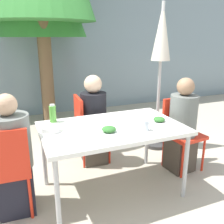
# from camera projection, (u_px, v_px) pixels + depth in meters

# --- Properties ---
(ground_plane) EXTENTS (24.00, 24.00, 0.00)m
(ground_plane) POSITION_uv_depth(u_px,v_px,m) (112.00, 190.00, 2.72)
(ground_plane) COLOR #B2A893
(building_facade) EXTENTS (10.00, 0.20, 3.00)m
(building_facade) POSITION_uv_depth(u_px,v_px,m) (52.00, 42.00, 5.14)
(building_facade) COLOR gray
(building_facade) RESTS_ON ground
(dining_table) EXTENTS (1.41, 0.89, 0.74)m
(dining_table) POSITION_uv_depth(u_px,v_px,m) (112.00, 131.00, 2.52)
(dining_table) COLOR white
(dining_table) RESTS_ON ground
(chair_left) EXTENTS (0.42, 0.42, 0.88)m
(chair_left) POSITION_uv_depth(u_px,v_px,m) (7.00, 166.00, 2.18)
(chair_left) COLOR red
(chair_left) RESTS_ON ground
(person_left) EXTENTS (0.35, 0.35, 1.14)m
(person_left) POSITION_uv_depth(u_px,v_px,m) (13.00, 159.00, 2.26)
(person_left) COLOR black
(person_left) RESTS_ON ground
(chair_right) EXTENTS (0.44, 0.44, 0.88)m
(chair_right) POSITION_uv_depth(u_px,v_px,m) (180.00, 127.00, 3.09)
(chair_right) COLOR red
(chair_right) RESTS_ON ground
(person_right) EXTENTS (0.32, 0.32, 1.16)m
(person_right) POSITION_uv_depth(u_px,v_px,m) (182.00, 128.00, 2.99)
(person_right) COLOR #473D33
(person_right) RESTS_ON ground
(chair_far) EXTENTS (0.42, 0.42, 0.88)m
(chair_far) POSITION_uv_depth(u_px,v_px,m) (87.00, 124.00, 3.21)
(chair_far) COLOR red
(chair_far) RESTS_ON ground
(person_far) EXTENTS (0.33, 0.33, 1.16)m
(person_far) POSITION_uv_depth(u_px,v_px,m) (94.00, 122.00, 3.18)
(person_far) COLOR #473D33
(person_far) RESTS_ON ground
(closed_umbrella) EXTENTS (0.36, 0.36, 2.04)m
(closed_umbrella) POSITION_uv_depth(u_px,v_px,m) (161.00, 48.00, 3.40)
(closed_umbrella) COLOR #333333
(closed_umbrella) RESTS_ON ground
(plate_0) EXTENTS (0.22, 0.22, 0.06)m
(plate_0) POSITION_uv_depth(u_px,v_px,m) (159.00, 121.00, 2.60)
(plate_0) COLOR white
(plate_0) RESTS_ON dining_table
(plate_1) EXTENTS (0.24, 0.24, 0.07)m
(plate_1) POSITION_uv_depth(u_px,v_px,m) (109.00, 131.00, 2.31)
(plate_1) COLOR white
(plate_1) RESTS_ON dining_table
(bottle) EXTENTS (0.07, 0.07, 0.19)m
(bottle) POSITION_uv_depth(u_px,v_px,m) (53.00, 114.00, 2.60)
(bottle) COLOR #51A338
(bottle) RESTS_ON dining_table
(drinking_cup) EXTENTS (0.07, 0.07, 0.10)m
(drinking_cup) POSITION_uv_depth(u_px,v_px,m) (145.00, 125.00, 2.38)
(drinking_cup) COLOR silver
(drinking_cup) RESTS_ON dining_table
(salad_bowl) EXTENTS (0.18, 0.18, 0.05)m
(salad_bowl) POSITION_uv_depth(u_px,v_px,m) (51.00, 129.00, 2.36)
(salad_bowl) COLOR white
(salad_bowl) RESTS_ON dining_table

